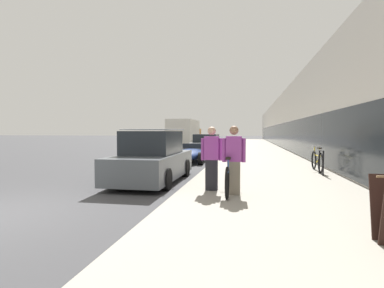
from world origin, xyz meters
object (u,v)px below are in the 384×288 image
moving_truck (185,133)px  bike_rack_hoop (321,160)px  person_rider (234,160)px  cruiser_bike_nearest (317,161)px  parked_sedan_curbside (153,159)px  parked_sedan_far (206,145)px  vintage_roadster_curbside (190,154)px  person_bystander (212,158)px  tandem_bicycle (230,176)px

moving_truck → bike_rack_hoop: bearing=-65.9°
person_rider → cruiser_bike_nearest: (2.87, 4.74, -0.42)m
parked_sedan_curbside → parked_sedan_far: size_ratio=0.89×
bike_rack_hoop → vintage_roadster_curbside: size_ratio=0.21×
cruiser_bike_nearest → parked_sedan_far: 10.79m
person_bystander → cruiser_bike_nearest: (3.44, 4.34, -0.42)m
person_rider → parked_sedan_far: (-2.60, 14.04, -0.27)m
person_bystander → parked_sedan_far: (-2.03, 13.65, -0.26)m
person_bystander → moving_truck: bearing=103.6°
person_rider → bike_rack_hoop: size_ratio=1.91×
cruiser_bike_nearest → parked_sedan_curbside: bearing=-152.7°
cruiser_bike_nearest → moving_truck: bearing=115.2°
person_bystander → vintage_roadster_curbside: (-2.04, 7.67, -0.50)m
tandem_bicycle → person_bystander: 0.63m
vintage_roadster_curbside → moving_truck: (-3.77, 16.29, 1.02)m
person_rider → moving_truck: 25.19m
person_rider → tandem_bicycle: bearing=110.8°
bike_rack_hoop → tandem_bicycle: bearing=-129.7°
parked_sedan_curbside → parked_sedan_far: parked_sedan_curbside is taller
person_rider → moving_truck: bearing=104.7°
tandem_bicycle → parked_sedan_far: parked_sedan_far is taller
tandem_bicycle → person_bystander: bearing=168.3°
parked_sedan_curbside → moving_truck: (-3.77, 22.44, 0.72)m
person_rider → parked_sedan_far: 14.29m
vintage_roadster_curbside → person_bystander: bearing=-75.1°
tandem_bicycle → vintage_roadster_curbside: (-2.50, 7.77, -0.08)m
parked_sedan_far → person_bystander: bearing=-81.6°
tandem_bicycle → parked_sedan_curbside: 2.98m
tandem_bicycle → cruiser_bike_nearest: cruiser_bike_nearest is taller
vintage_roadster_curbside → parked_sedan_far: (0.02, 5.97, 0.24)m
parked_sedan_curbside → vintage_roadster_curbside: bearing=90.0°
person_bystander → parked_sedan_far: size_ratio=0.34×
cruiser_bike_nearest → moving_truck: (-9.25, 19.62, 0.94)m
tandem_bicycle → moving_truck: moving_truck is taller
bike_rack_hoop → cruiser_bike_nearest: (0.06, 0.92, -0.13)m
bike_rack_hoop → person_bystander: bearing=-134.6°
parked_sedan_curbside → vintage_roadster_curbside: (-0.00, 6.16, -0.30)m
person_rider → person_bystander: (-0.57, 0.40, -0.01)m
moving_truck → person_rider: bearing=-75.3°
person_bystander → vintage_roadster_curbside: size_ratio=0.40×
person_bystander → parked_sedan_curbside: bearing=143.4°
person_rider → parked_sedan_curbside: 3.25m
tandem_bicycle → bike_rack_hoop: bearing=50.3°
cruiser_bike_nearest → vintage_roadster_curbside: 6.41m
bike_rack_hoop → parked_sedan_far: size_ratio=0.18×
parked_sedan_curbside → parked_sedan_far: bearing=89.9°
parked_sedan_curbside → cruiser_bike_nearest: bearing=27.3°
vintage_roadster_curbside → moving_truck: size_ratio=0.53×
tandem_bicycle → moving_truck: 24.88m
tandem_bicycle → moving_truck: bearing=104.6°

